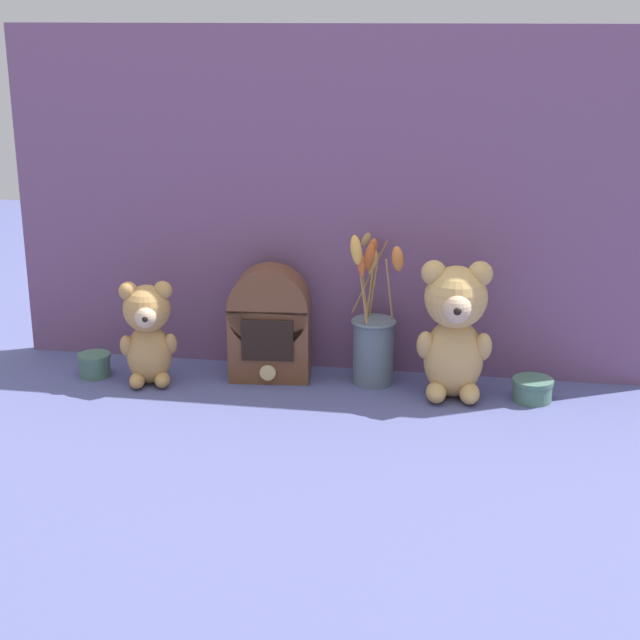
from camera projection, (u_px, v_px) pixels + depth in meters
ground_plane at (318, 392)px, 2.13m from camera, size 4.00×4.00×0.00m
backdrop_wall at (331, 204)px, 2.17m from camera, size 1.48×0.02×0.77m
teddy_bear_large at (455, 327)px, 2.06m from camera, size 0.16×0.15×0.30m
teddy_bear_medium at (148, 331)px, 2.15m from camera, size 0.13×0.12×0.23m
flower_vase at (373, 335)px, 2.16m from camera, size 0.13×0.17×0.35m
vintage_radio at (270, 324)px, 2.18m from camera, size 0.19×0.11×0.26m
decorative_tin_tall at (95, 365)px, 2.22m from camera, size 0.07×0.07×0.05m
decorative_tin_short at (533, 390)px, 2.08m from camera, size 0.09×0.09×0.05m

